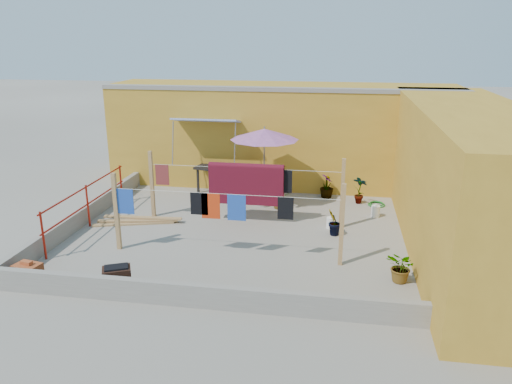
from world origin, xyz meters
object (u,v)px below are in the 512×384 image
outdoor_table (225,169)px  water_jug_b (375,211)px  water_jug_a (330,223)px  green_hose (377,204)px  brick_stack (28,273)px  white_basin (270,299)px  patio_umbrella (264,135)px  brazier (117,278)px  plant_back_a (280,196)px

outdoor_table → water_jug_b: 4.75m
water_jug_a → green_hose: water_jug_a is taller
water_jug_a → water_jug_b: (1.17, 1.03, 0.01)m
brick_stack → white_basin: brick_stack is taller
patio_umbrella → water_jug_a: 3.09m
outdoor_table → brazier: (-0.67, -6.40, -0.51)m
patio_umbrella → plant_back_a: bearing=-16.0°
outdoor_table → brick_stack: (-2.55, -6.40, -0.55)m
water_jug_b → white_basin: bearing=-113.8°
brick_stack → plant_back_a: size_ratio=0.79×
outdoor_table → plant_back_a: size_ratio=2.67×
green_hose → plant_back_a: 2.82m
patio_umbrella → green_hose: size_ratio=4.68×
brazier → outdoor_table: bearing=84.0°
outdoor_table → water_jug_a: bearing=-37.2°
brazier → water_jug_b: brazier is taller
patio_umbrella → water_jug_b: bearing=-8.0°
brazier → brick_stack: bearing=180.0°
brazier → green_hose: bearing=48.4°
outdoor_table → water_jug_a: outdoor_table is taller
water_jug_a → green_hose: (1.27, 2.01, -0.11)m
patio_umbrella → outdoor_table: 2.17m
brazier → white_basin: bearing=-0.0°
brick_stack → green_hose: size_ratio=1.15×
outdoor_table → green_hose: size_ratio=3.88×
plant_back_a → brazier: bearing=-115.8°
white_basin → green_hose: white_basin is taller
patio_umbrella → green_hose: bearing=9.7°
patio_umbrella → white_basin: 5.80m
white_basin → water_jug_b: bearing=66.2°
patio_umbrella → brick_stack: (-3.93, -5.36, -1.87)m
brick_stack → white_basin: 4.86m
patio_umbrella → green_hose: patio_umbrella is taller
outdoor_table → brick_stack: bearing=-111.8°
brazier → water_jug_b: size_ratio=1.74×
green_hose → water_jug_a: bearing=-122.3°
brick_stack → water_jug_a: size_ratio=1.73×
white_basin → plant_back_a: size_ratio=0.69×
patio_umbrella → brick_stack: size_ratio=4.08×
brazier → green_hose: size_ratio=1.28×
brick_stack → green_hose: 9.26m
green_hose → plant_back_a: size_ratio=0.69×
outdoor_table → patio_umbrella: bearing=-37.1°
plant_back_a → green_hose: bearing=14.1°
plant_back_a → patio_umbrella: bearing=164.0°
water_jug_b → brick_stack: bearing=-145.0°
white_basin → plant_back_a: (-0.44, 5.22, 0.31)m
brick_stack → water_jug_b: size_ratio=1.56×
patio_umbrella → water_jug_a: patio_umbrella is taller
patio_umbrella → green_hose: (3.20, 0.54, -2.03)m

